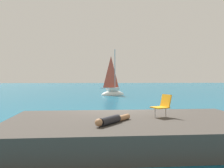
% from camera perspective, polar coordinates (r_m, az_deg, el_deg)
% --- Properties ---
extents(ground_plane, '(160.00, 160.00, 0.00)m').
position_cam_1_polar(ground_plane, '(11.35, 0.55, -9.45)').
color(ground_plane, '#0F5675').
extents(shore_ledge, '(8.38, 4.75, 0.77)m').
position_cam_1_polar(shore_ledge, '(8.22, 4.71, -10.98)').
color(shore_ledge, '#423D38').
rests_on(shore_ledge, ground).
extents(boulder_seaward, '(0.91, 0.97, 0.51)m').
position_cam_1_polar(boulder_seaward, '(10.92, 4.79, -9.90)').
color(boulder_seaward, '#483936').
rests_on(boulder_seaward, ground).
extents(boulder_inland, '(1.47, 1.71, 0.91)m').
position_cam_1_polar(boulder_inland, '(10.92, -15.56, -9.95)').
color(boulder_inland, '#394038').
rests_on(boulder_inland, ground).
extents(sailboat_near, '(3.34, 2.54, 6.13)m').
position_cam_1_polar(sailboat_near, '(29.19, 0.16, -2.01)').
color(sailboat_near, white).
rests_on(sailboat_near, ground).
extents(person_sunbather, '(1.18, 1.48, 0.25)m').
position_cam_1_polar(person_sunbather, '(7.32, 0.02, -8.53)').
color(person_sunbather, black).
rests_on(person_sunbather, shore_ledge).
extents(beach_chair, '(0.73, 0.67, 0.80)m').
position_cam_1_polar(beach_chair, '(8.61, 11.97, -4.85)').
color(beach_chair, orange).
rests_on(beach_chair, shore_ledge).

